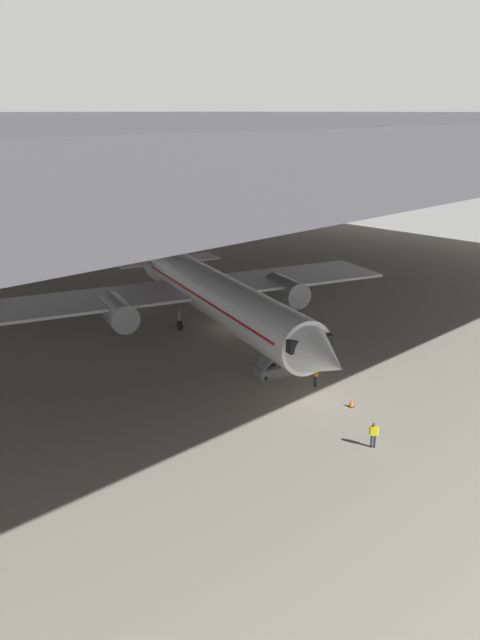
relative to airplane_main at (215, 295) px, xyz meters
The scene contains 8 objects.
ground_plane 3.89m from the airplane_main, ahead, with size 110.00×110.00×0.00m, color gray.
hangar_structure 19.98m from the airplane_main, 83.82° to the left, with size 121.00×99.00×18.66m.
airplane_main is the anchor object (origin of this frame).
boarding_stairs 11.07m from the airplane_main, 105.39° to the right, with size 4.53×2.72×4.77m.
crew_worker_near_nose 23.24m from the airplane_main, 109.11° to the right, with size 0.39×0.46×1.57m.
crew_worker_by_stairs 14.32m from the airplane_main, 102.26° to the right, with size 0.33×0.52×1.65m.
traffic_cone_orange 18.33m from the airplane_main, 102.57° to the right, with size 0.36×0.36×0.60m.
baggage_tug 10.84m from the airplane_main, 24.91° to the left, with size 1.94×2.49×0.90m.
Camera 1 is at (-39.04, -40.92, 18.88)m, focal length 37.04 mm.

